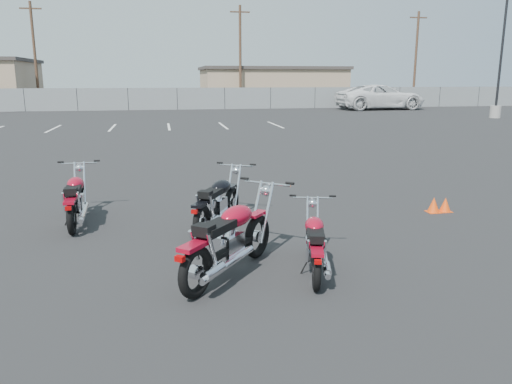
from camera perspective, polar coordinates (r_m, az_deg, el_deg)
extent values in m
plane|color=black|center=(8.42, -0.58, -5.27)|extent=(120.00, 120.00, 0.00)
torus|color=black|center=(10.44, -19.45, -0.75)|extent=(0.13, 0.59, 0.59)
cylinder|color=silver|center=(10.44, -19.45, -0.75)|extent=(0.11, 0.16, 0.16)
torus|color=black|center=(9.07, -20.34, -2.83)|extent=(0.13, 0.59, 0.59)
cylinder|color=silver|center=(9.07, -20.34, -2.83)|extent=(0.11, 0.16, 0.16)
cube|color=black|center=(9.74, -19.88, -1.49)|extent=(0.14, 1.03, 0.06)
cube|color=silver|center=(9.68, -19.94, -1.22)|extent=(0.29, 0.38, 0.29)
cylinder|color=silver|center=(9.64, -20.02, -0.21)|extent=(0.21, 0.25, 0.26)
ellipsoid|color=maroon|center=(9.83, -19.94, 0.87)|extent=(0.33, 0.58, 0.25)
cube|color=black|center=(9.38, -20.24, 0.16)|extent=(0.28, 0.55, 0.10)
cube|color=black|center=(9.13, -20.43, 0.07)|extent=(0.22, 0.19, 0.12)
cube|color=maroon|center=(8.97, -20.51, -0.96)|extent=(0.19, 0.42, 0.05)
cube|color=maroon|center=(10.37, -19.57, 0.91)|extent=(0.14, 0.34, 0.04)
cylinder|color=silver|center=(9.14, -19.62, -1.06)|extent=(0.06, 0.18, 0.39)
cylinder|color=silver|center=(9.17, -21.08, -1.14)|extent=(0.06, 0.18, 0.39)
cylinder|color=silver|center=(9.46, -19.10, -2.22)|extent=(0.14, 1.09, 0.13)
cylinder|color=silver|center=(9.15, -19.29, -2.61)|extent=(0.13, 0.35, 0.13)
cylinder|color=silver|center=(10.48, -19.03, 1.09)|extent=(0.06, 0.39, 0.77)
cylinder|color=silver|center=(10.50, -19.99, 1.04)|extent=(0.06, 0.39, 0.77)
sphere|color=silver|center=(10.60, -19.53, 2.59)|extent=(0.16, 0.16, 0.16)
cylinder|color=silver|center=(10.60, -19.56, 3.13)|extent=(0.69, 0.06, 0.03)
cylinder|color=black|center=(10.54, -17.73, 3.43)|extent=(0.12, 0.04, 0.04)
cylinder|color=black|center=(10.62, -21.43, 3.21)|extent=(0.12, 0.04, 0.04)
cylinder|color=black|center=(9.71, -20.66, -2.74)|extent=(0.15, 0.03, 0.29)
cube|color=#990505|center=(8.74, -20.67, -1.76)|extent=(0.10, 0.06, 0.06)
torus|color=black|center=(9.62, -2.80, -1.15)|extent=(0.37, 0.57, 0.59)
cylinder|color=silver|center=(9.62, -2.80, -1.15)|extent=(0.16, 0.18, 0.16)
torus|color=black|center=(8.35, -6.22, -3.40)|extent=(0.37, 0.57, 0.59)
cylinder|color=silver|center=(8.35, -6.22, -3.40)|extent=(0.16, 0.18, 0.16)
cube|color=black|center=(8.97, -4.39, -1.96)|extent=(0.58, 0.95, 0.06)
cube|color=silver|center=(8.91, -4.52, -1.67)|extent=(0.42, 0.46, 0.29)
cylinder|color=silver|center=(8.87, -4.54, -0.57)|extent=(0.29, 0.31, 0.26)
ellipsoid|color=black|center=(9.04, -4.01, 0.60)|extent=(0.53, 0.64, 0.25)
cube|color=black|center=(8.62, -5.16, -0.17)|extent=(0.48, 0.59, 0.10)
cube|color=black|center=(8.39, -5.81, -0.27)|extent=(0.27, 0.26, 0.12)
cube|color=black|center=(8.25, -6.32, -1.38)|extent=(0.35, 0.45, 0.05)
cube|color=black|center=(9.55, -2.82, 0.65)|extent=(0.27, 0.35, 0.04)
cylinder|color=silver|center=(8.37, -5.11, -1.60)|extent=(0.13, 0.18, 0.38)
cylinder|color=silver|center=(8.46, -6.58, -1.48)|extent=(0.13, 0.18, 0.38)
cylinder|color=silver|center=(8.66, -4.15, -2.89)|extent=(0.59, 0.99, 0.13)
cylinder|color=silver|center=(8.38, -4.95, -3.31)|extent=(0.27, 0.36, 0.13)
cylinder|color=silver|center=(9.62, -2.09, 0.78)|extent=(0.22, 0.36, 0.77)
cylinder|color=silver|center=(9.68, -3.07, 0.85)|extent=(0.22, 0.36, 0.77)
sphere|color=silver|center=(9.75, -2.28, 2.47)|extent=(0.21, 0.21, 0.16)
cylinder|color=silver|center=(9.75, -2.24, 3.05)|extent=(0.62, 0.35, 0.03)
cylinder|color=black|center=(9.61, -0.36, 3.16)|extent=(0.12, 0.09, 0.04)
cylinder|color=black|center=(9.84, -4.16, 3.36)|extent=(0.12, 0.09, 0.04)
cylinder|color=black|center=(8.98, -5.42, -3.18)|extent=(0.15, 0.09, 0.29)
cube|color=#990505|center=(8.04, -7.05, -2.25)|extent=(0.11, 0.10, 0.06)
torus|color=black|center=(7.45, 0.12, -5.08)|extent=(0.51, 0.59, 0.66)
cylinder|color=silver|center=(7.45, 0.12, -5.08)|extent=(0.20, 0.21, 0.18)
torus|color=black|center=(6.17, -6.89, -9.08)|extent=(0.51, 0.59, 0.66)
cylinder|color=silver|center=(6.17, -6.89, -9.08)|extent=(0.20, 0.21, 0.18)
cube|color=black|center=(6.78, -3.05, -6.56)|extent=(0.81, 0.96, 0.07)
cube|color=silver|center=(6.71, -3.30, -6.16)|extent=(0.50, 0.52, 0.33)
cylinder|color=silver|center=(6.65, -3.32, -4.56)|extent=(0.34, 0.35, 0.29)
ellipsoid|color=maroon|center=(6.81, -2.23, -2.77)|extent=(0.66, 0.70, 0.28)
cube|color=black|center=(6.39, -4.61, -4.08)|extent=(0.60, 0.65, 0.11)
cube|color=black|center=(6.16, -5.99, -4.34)|extent=(0.31, 0.30, 0.13)
cube|color=maroon|center=(6.04, -7.10, -6.11)|extent=(0.44, 0.48, 0.05)
cube|color=maroon|center=(7.35, 0.12, -2.52)|extent=(0.34, 0.38, 0.04)
cylinder|color=silver|center=(6.13, -5.07, -6.44)|extent=(0.17, 0.19, 0.43)
cylinder|color=silver|center=(6.27, -7.09, -6.04)|extent=(0.17, 0.19, 0.43)
cylinder|color=silver|center=(6.45, -3.21, -8.21)|extent=(0.83, 1.00, 0.14)
cylinder|color=silver|center=(6.17, -4.92, -9.04)|extent=(0.35, 0.38, 0.14)
cylinder|color=silver|center=(7.41, 1.27, -2.34)|extent=(0.31, 0.37, 0.86)
cylinder|color=silver|center=(7.50, -0.07, -2.15)|extent=(0.31, 0.37, 0.86)
sphere|color=silver|center=(7.54, 1.22, 0.15)|extent=(0.25, 0.25, 0.18)
cylinder|color=silver|center=(7.54, 1.30, 1.00)|extent=(0.62, 0.51, 0.03)
cylinder|color=black|center=(7.35, 3.89, 1.01)|extent=(0.13, 0.11, 0.04)
cylinder|color=black|center=(7.68, -1.33, 1.56)|extent=(0.13, 0.11, 0.04)
cylinder|color=black|center=(6.84, -4.62, -8.26)|extent=(0.15, 0.13, 0.33)
cube|color=#990505|center=(5.84, -8.70, -7.55)|extent=(0.13, 0.12, 0.07)
torus|color=black|center=(7.56, 6.45, -5.43)|extent=(0.22, 0.52, 0.52)
cylinder|color=silver|center=(7.56, 6.45, -5.43)|extent=(0.12, 0.16, 0.14)
torus|color=black|center=(6.39, 6.93, -8.96)|extent=(0.22, 0.52, 0.52)
cylinder|color=silver|center=(6.39, 6.93, -8.96)|extent=(0.12, 0.16, 0.14)
cube|color=black|center=(6.96, 6.67, -6.78)|extent=(0.31, 0.90, 0.05)
cube|color=silver|center=(6.90, 6.70, -6.50)|extent=(0.32, 0.38, 0.26)
cylinder|color=silver|center=(6.86, 6.74, -5.28)|extent=(0.22, 0.25, 0.23)
ellipsoid|color=maroon|center=(7.01, 6.69, -3.83)|extent=(0.38, 0.55, 0.22)
cube|color=black|center=(6.62, 6.85, -5.01)|extent=(0.34, 0.52, 0.09)
cube|color=black|center=(6.40, 6.95, -5.31)|extent=(0.22, 0.20, 0.10)
cube|color=maroon|center=(6.28, 7.00, -6.72)|extent=(0.24, 0.39, 0.04)
cube|color=maroon|center=(7.48, 6.50, -3.46)|extent=(0.18, 0.31, 0.03)
cylinder|color=silver|center=(6.44, 7.85, -6.76)|extent=(0.08, 0.16, 0.34)
cylinder|color=silver|center=(6.43, 6.00, -6.74)|extent=(0.08, 0.16, 0.34)
cylinder|color=silver|center=(6.75, 7.95, -7.95)|extent=(0.31, 0.94, 0.11)
cylinder|color=silver|center=(6.48, 8.12, -8.67)|extent=(0.18, 0.32, 0.11)
cylinder|color=silver|center=(7.59, 7.05, -3.21)|extent=(0.12, 0.34, 0.68)
cylinder|color=silver|center=(7.58, 5.88, -3.20)|extent=(0.12, 0.34, 0.68)
sphere|color=silver|center=(7.66, 6.47, -1.31)|extent=(0.17, 0.17, 0.14)
cylinder|color=silver|center=(7.65, 6.48, -0.65)|extent=(0.59, 0.18, 0.03)
cylinder|color=black|center=(7.65, 8.75, -0.46)|extent=(0.11, 0.06, 0.03)
cylinder|color=black|center=(7.62, 4.22, -0.39)|extent=(0.11, 0.06, 0.03)
cylinder|color=black|center=(6.93, 5.67, -8.29)|extent=(0.14, 0.05, 0.26)
cube|color=#990505|center=(6.09, 7.10, -7.93)|extent=(0.10, 0.07, 0.05)
cone|color=#F9490D|center=(10.58, 19.64, -1.36)|extent=(0.23, 0.23, 0.29)
cube|color=#F9490D|center=(10.62, 19.58, -2.15)|extent=(0.25, 0.25, 0.01)
cone|color=#F9490D|center=(10.72, 20.82, -1.32)|extent=(0.22, 0.22, 0.28)
cube|color=#F9490D|center=(10.75, 20.76, -2.06)|extent=(0.24, 0.24, 0.01)
cylinder|color=gray|center=(37.29, 25.67, 8.26)|extent=(0.70, 0.70, 0.80)
cylinder|color=black|center=(37.31, 26.42, 15.67)|extent=(0.16, 0.16, 8.88)
cube|color=slate|center=(42.93, -8.99, 10.48)|extent=(80.00, 0.04, 1.80)
cylinder|color=black|center=(44.20, -24.95, 9.52)|extent=(0.06, 0.06, 1.80)
cylinder|color=black|center=(43.41, -19.76, 9.92)|extent=(0.06, 0.06, 1.80)
cylinder|color=black|center=(42.99, -14.41, 10.24)|extent=(0.06, 0.06, 1.80)
cylinder|color=black|center=(42.93, -8.99, 10.48)|extent=(0.06, 0.06, 1.80)
cylinder|color=black|center=(43.25, -3.60, 10.63)|extent=(0.06, 0.06, 1.80)
cylinder|color=black|center=(43.93, 1.67, 10.69)|extent=(0.06, 0.06, 1.80)
cylinder|color=black|center=(44.95, 6.75, 10.66)|extent=(0.06, 0.06, 1.80)
cylinder|color=black|center=(46.31, 11.56, 10.55)|extent=(0.06, 0.06, 1.80)
cylinder|color=black|center=(47.95, 16.06, 10.39)|extent=(0.06, 0.06, 1.80)
cylinder|color=black|center=(49.87, 20.24, 10.18)|extent=(0.06, 0.06, 1.80)
cylinder|color=black|center=(52.02, 24.09, 9.94)|extent=(0.06, 0.06, 1.80)
cube|color=tan|center=(53.12, 1.71, 11.94)|extent=(14.00, 9.00, 3.40)
cube|color=#403935|center=(53.12, 1.72, 13.94)|extent=(14.40, 9.40, 0.30)
cylinder|color=#412B1E|center=(49.07, -23.95, 14.06)|extent=(0.24, 0.24, 9.00)
cube|color=#412B1E|center=(49.37, -24.38, 18.57)|extent=(1.80, 0.12, 0.12)
cylinder|color=#412B1E|center=(47.49, -1.81, 15.20)|extent=(0.24, 0.24, 9.00)
cube|color=#412B1E|center=(47.80, -1.85, 19.88)|extent=(1.80, 0.12, 0.12)
cylinder|color=#412B1E|center=(54.23, 17.79, 14.33)|extent=(0.24, 0.24, 9.00)
cube|color=#412B1E|center=(54.50, 18.08, 18.42)|extent=(1.80, 0.12, 0.12)
cube|color=silver|center=(28.55, -22.14, 6.72)|extent=(0.12, 4.00, 0.01)
cube|color=silver|center=(28.12, -16.10, 7.08)|extent=(0.12, 4.00, 0.01)
cube|color=silver|center=(28.00, -9.93, 7.37)|extent=(0.12, 4.00, 0.01)
cube|color=silver|center=(28.20, -3.78, 7.57)|extent=(0.12, 4.00, 0.01)
cube|color=silver|center=(28.72, 2.23, 7.69)|extent=(0.12, 4.00, 0.01)
imported|color=white|center=(43.95, 14.08, 11.26)|extent=(3.88, 8.73, 3.25)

